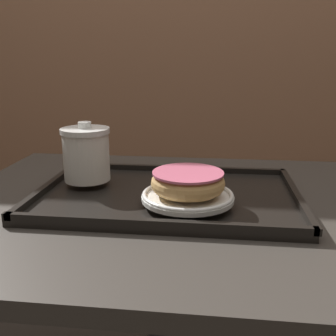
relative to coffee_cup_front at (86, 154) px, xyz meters
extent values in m
cube|color=#9E6B4C|center=(0.17, 1.06, 0.38)|extent=(8.00, 0.05, 2.40)
cube|color=#38332D|center=(0.17, -0.04, -0.09)|extent=(0.87, 0.70, 0.03)
cube|color=black|center=(0.17, -0.03, -0.07)|extent=(0.50, 0.33, 0.01)
cube|color=black|center=(0.17, -0.19, -0.06)|extent=(0.50, 0.01, 0.01)
cube|color=black|center=(0.17, 0.13, -0.06)|extent=(0.50, 0.01, 0.01)
cube|color=black|center=(-0.07, -0.03, -0.06)|extent=(0.01, 0.33, 0.01)
cube|color=black|center=(0.42, -0.03, -0.06)|extent=(0.01, 0.33, 0.01)
cylinder|color=white|center=(0.00, 0.00, -0.01)|extent=(0.09, 0.09, 0.10)
cylinder|color=white|center=(0.00, 0.00, 0.05)|extent=(0.10, 0.10, 0.01)
cylinder|color=white|center=(0.00, 0.00, 0.06)|extent=(0.03, 0.03, 0.01)
cylinder|color=white|center=(0.22, -0.10, -0.05)|extent=(0.17, 0.17, 0.01)
torus|color=white|center=(0.22, -0.10, -0.05)|extent=(0.16, 0.16, 0.01)
torus|color=tan|center=(0.22, -0.10, -0.02)|extent=(0.13, 0.13, 0.04)
cylinder|color=#DB6684|center=(0.22, -0.10, -0.01)|extent=(0.13, 0.13, 0.00)
ellipsoid|color=silver|center=(0.24, 0.03, -0.05)|extent=(0.04, 0.04, 0.01)
cube|color=silver|center=(0.19, 0.08, -0.05)|extent=(0.08, 0.08, 0.00)
camera|label=1|loc=(0.26, -0.76, 0.19)|focal=42.00mm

